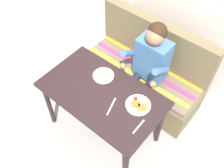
% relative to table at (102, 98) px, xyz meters
% --- Properties ---
extents(ground_plane, '(8.00, 8.00, 0.00)m').
position_rel_table_xyz_m(ground_plane, '(0.00, 0.00, -0.65)').
color(ground_plane, '#A4A09A').
extents(table, '(1.20, 0.70, 0.73)m').
position_rel_table_xyz_m(table, '(0.00, 0.00, 0.00)').
color(table, black).
rests_on(table, ground).
extents(couch, '(1.44, 0.56, 1.00)m').
position_rel_table_xyz_m(couch, '(0.00, 0.76, -0.32)').
color(couch, brown).
rests_on(couch, ground).
extents(person, '(0.45, 0.61, 1.21)m').
position_rel_table_xyz_m(person, '(0.13, 0.59, 0.09)').
color(person, teal).
rests_on(person, ground).
extents(plate_breakfast, '(0.24, 0.24, 0.05)m').
position_rel_table_xyz_m(plate_breakfast, '(0.36, 0.10, 0.10)').
color(plate_breakfast, white).
rests_on(plate_breakfast, table).
extents(plate_eggs, '(0.22, 0.22, 0.04)m').
position_rel_table_xyz_m(plate_eggs, '(-0.13, 0.17, 0.09)').
color(plate_eggs, white).
rests_on(plate_eggs, table).
extents(fork, '(0.02, 0.17, 0.00)m').
position_rel_table_xyz_m(fork, '(0.49, -0.07, 0.08)').
color(fork, silver).
rests_on(fork, table).
extents(knife, '(0.07, 0.20, 0.00)m').
position_rel_table_xyz_m(knife, '(0.17, -0.07, 0.08)').
color(knife, silver).
rests_on(knife, table).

